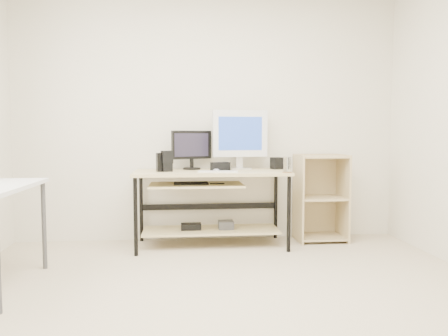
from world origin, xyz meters
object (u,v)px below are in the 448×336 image
audio_controller (161,162)px  white_imac (240,135)px  desk (209,192)px  black_monitor (192,147)px  shelf_unit (319,197)px

audio_controller → white_imac: bearing=-5.7°
white_imac → desk: bearing=-159.0°
black_monitor → audio_controller: size_ratio=2.27×
shelf_unit → white_imac: (-0.84, 0.01, 0.65)m
desk → audio_controller: audio_controller is taller
desk → audio_controller: bearing=-176.1°
shelf_unit → audio_controller: 1.69m
shelf_unit → audio_controller: (-1.64, -0.19, 0.39)m
desk → audio_controller: (-0.46, -0.03, 0.30)m
white_imac → audio_controller: (-0.79, -0.20, -0.26)m
desk → shelf_unit: 1.19m
shelf_unit → audio_controller: audio_controller is taller
desk → shelf_unit: size_ratio=1.67×
desk → white_imac: (0.33, 0.17, 0.56)m
black_monitor → audio_controller: (-0.30, -0.23, -0.14)m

